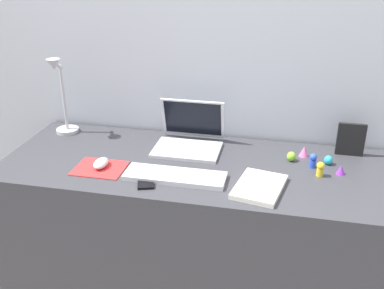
{
  "coord_description": "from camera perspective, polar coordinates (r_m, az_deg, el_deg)",
  "views": [
    {
      "loc": [
        0.34,
        -1.7,
        1.62
      ],
      "look_at": [
        -0.03,
        0.0,
        0.83
      ],
      "focal_mm": 42.41,
      "sensor_mm": 36.0,
      "label": 1
    }
  ],
  "objects": [
    {
      "name": "toy_figurine_blue",
      "position": [
        1.97,
        14.96,
        -1.92
      ],
      "size": [
        0.03,
        0.03,
        0.06
      ],
      "color": "blue",
      "rests_on": "desk"
    },
    {
      "name": "keyboard",
      "position": [
        1.83,
        -2.16,
        -4.0
      ],
      "size": [
        0.41,
        0.13,
        0.02
      ],
      "primitive_type": "cube",
      "color": "silver",
      "rests_on": "desk"
    },
    {
      "name": "back_wall",
      "position": [
        2.27,
        2.75,
        1.64
      ],
      "size": [
        2.91,
        0.05,
        1.49
      ],
      "primitive_type": "cube",
      "color": "#B2B7C1",
      "rests_on": "ground_plane"
    },
    {
      "name": "cell_phone",
      "position": [
        1.82,
        -5.83,
        -4.55
      ],
      "size": [
        0.1,
        0.14,
        0.01
      ],
      "primitive_type": "cube",
      "rotation": [
        0.0,
        0.0,
        0.31
      ],
      "color": "black",
      "rests_on": "desk"
    },
    {
      "name": "picture_frame",
      "position": [
        2.12,
        19.34,
        0.59
      ],
      "size": [
        0.12,
        0.02,
        0.15
      ],
      "primitive_type": "cube",
      "color": "black",
      "rests_on": "desk"
    },
    {
      "name": "toy_figurine_lime",
      "position": [
        2.01,
        12.38,
        -1.48
      ],
      "size": [
        0.04,
        0.04,
        0.04
      ],
      "primitive_type": "ellipsoid",
      "color": "#8CDB33",
      "rests_on": "desk"
    },
    {
      "name": "mousepad",
      "position": [
        1.95,
        -11.5,
        -2.94
      ],
      "size": [
        0.21,
        0.17,
        0.0
      ],
      "primitive_type": "cube",
      "color": "red",
      "rests_on": "desk"
    },
    {
      "name": "toy_figurine_purple",
      "position": [
        1.96,
        18.2,
        -3.01
      ],
      "size": [
        0.04,
        0.04,
        0.04
      ],
      "primitive_type": "cone",
      "color": "purple",
      "rests_on": "desk"
    },
    {
      "name": "toy_figurine_pink",
      "position": [
        2.07,
        13.9,
        -0.84
      ],
      "size": [
        0.04,
        0.04,
        0.05
      ],
      "primitive_type": "cone",
      "color": "pink",
      "rests_on": "desk"
    },
    {
      "name": "laptop",
      "position": [
        2.1,
        -0.3,
        1.15
      ],
      "size": [
        0.3,
        0.27,
        0.21
      ],
      "color": "silver",
      "rests_on": "desk"
    },
    {
      "name": "toy_figurine_yellow",
      "position": [
        1.91,
        15.83,
        -2.92
      ],
      "size": [
        0.03,
        0.03,
        0.06
      ],
      "color": "yellow",
      "rests_on": "desk"
    },
    {
      "name": "toy_figurine_cyan",
      "position": [
        2.02,
        16.77,
        -1.89
      ],
      "size": [
        0.04,
        0.04,
        0.04
      ],
      "primitive_type": "ellipsoid",
      "color": "#28B7CC",
      "rests_on": "desk"
    },
    {
      "name": "notebook_pad",
      "position": [
        1.77,
        8.47,
        -5.29
      ],
      "size": [
        0.21,
        0.27,
        0.02
      ],
      "primitive_type": "cube",
      "rotation": [
        0.0,
        0.0,
        -0.19
      ],
      "color": "silver",
      "rests_on": "desk"
    },
    {
      "name": "mouse",
      "position": [
        1.95,
        -11.38,
        -2.32
      ],
      "size": [
        0.06,
        0.1,
        0.03
      ],
      "primitive_type": "ellipsoid",
      "color": "silver",
      "rests_on": "mousepad"
    },
    {
      "name": "desk",
      "position": [
        2.14,
        0.88,
        -11.37
      ],
      "size": [
        1.71,
        0.64,
        0.74
      ],
      "primitive_type": "cube",
      "color": "#38383D",
      "rests_on": "ground_plane"
    },
    {
      "name": "desk_lamp",
      "position": [
        2.28,
        -16.11,
        5.58
      ],
      "size": [
        0.11,
        0.14,
        0.38
      ],
      "color": "#B7B7BC",
      "rests_on": "desk"
    }
  ]
}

